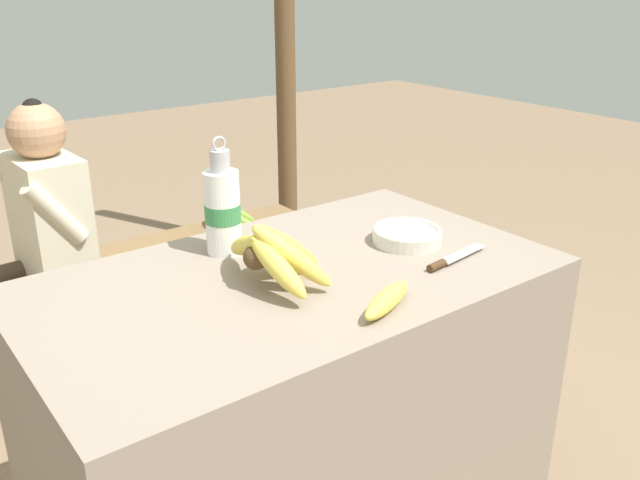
# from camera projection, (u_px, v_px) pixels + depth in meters

# --- Properties ---
(market_counter) EXTENTS (1.25, 0.73, 0.79)m
(market_counter) POSITION_uv_depth(u_px,v_px,m) (295.00, 413.00, 1.75)
(market_counter) COLOR gray
(market_counter) RESTS_ON ground_plane
(banana_bunch_ripe) EXTENTS (0.21, 0.36, 0.17)m
(banana_bunch_ripe) POSITION_uv_depth(u_px,v_px,m) (272.00, 252.00, 1.52)
(banana_bunch_ripe) COLOR #4C381E
(banana_bunch_ripe) RESTS_ON market_counter
(serving_bowl) EXTENTS (0.18, 0.18, 0.04)m
(serving_bowl) POSITION_uv_depth(u_px,v_px,m) (407.00, 235.00, 1.77)
(serving_bowl) COLOR silver
(serving_bowl) RESTS_ON market_counter
(water_bottle) EXTENTS (0.09, 0.09, 0.30)m
(water_bottle) POSITION_uv_depth(u_px,v_px,m) (223.00, 210.00, 1.68)
(water_bottle) COLOR white
(water_bottle) RESTS_ON market_counter
(loose_banana_front) EXTENTS (0.19, 0.11, 0.04)m
(loose_banana_front) POSITION_uv_depth(u_px,v_px,m) (387.00, 300.00, 1.42)
(loose_banana_front) COLOR #E0C64C
(loose_banana_front) RESTS_ON market_counter
(knife) EXTENTS (0.22, 0.05, 0.02)m
(knife) POSITION_uv_depth(u_px,v_px,m) (449.00, 260.00, 1.65)
(knife) COLOR #BCBCC1
(knife) RESTS_ON market_counter
(wooden_bench) EXTENTS (1.81, 0.32, 0.41)m
(wooden_bench) POSITION_uv_depth(u_px,v_px,m) (111.00, 273.00, 2.67)
(wooden_bench) COLOR brown
(wooden_bench) RESTS_ON ground_plane
(seated_vendor) EXTENTS (0.41, 0.40, 1.06)m
(seated_vendor) POSITION_uv_depth(u_px,v_px,m) (38.00, 226.00, 2.41)
(seated_vendor) COLOR #473828
(seated_vendor) RESTS_ON ground_plane
(banana_bunch_green) EXTENTS (0.20, 0.32, 0.15)m
(banana_bunch_green) POSITION_uv_depth(u_px,v_px,m) (228.00, 214.00, 2.93)
(banana_bunch_green) COLOR #4C381E
(banana_bunch_green) RESTS_ON wooden_bench
(support_post_far) EXTENTS (0.10, 0.10, 2.35)m
(support_post_far) POSITION_uv_depth(u_px,v_px,m) (285.00, 32.00, 3.33)
(support_post_far) COLOR brown
(support_post_far) RESTS_ON ground_plane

